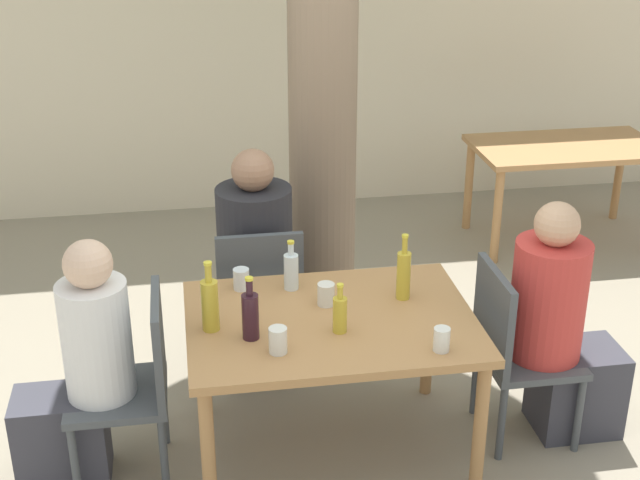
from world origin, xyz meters
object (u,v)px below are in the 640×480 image
object	(u,v)px
person_seated_1	(561,333)
water_bottle_1	(291,270)
drinking_glass_1	(278,340)
drinking_glass_2	(326,294)
wine_bottle_4	(250,315)
drinking_glass_0	(442,339)
patio_chair_0	(136,378)
patio_chair_1	(514,345)
oil_cruet_3	(340,313)
oil_cruet_0	(404,274)
person_seated_2	(255,264)
dining_table_front	(331,334)
patio_chair_2	(259,295)
person_seated_0	(80,379)
oil_cruet_2	(210,304)
drinking_glass_3	(241,279)
dining_table_back	(566,158)

from	to	relation	value
person_seated_1	water_bottle_1	world-z (taller)	person_seated_1
drinking_glass_1	drinking_glass_2	bearing A→B (deg)	55.09
wine_bottle_4	drinking_glass_0	bearing A→B (deg)	-16.67
person_seated_1	patio_chair_0	bearing A→B (deg)	90.00
patio_chair_1	oil_cruet_3	xyz separation A→B (m)	(-0.86, -0.12, 0.31)
oil_cruet_0	drinking_glass_1	bearing A→B (deg)	-148.45
drinking_glass_0	drinking_glass_2	size ratio (longest dim) A/B	0.99
person_seated_1	oil_cruet_3	xyz separation A→B (m)	(-1.09, -0.12, 0.27)
person_seated_2	drinking_glass_0	size ratio (longest dim) A/B	11.95
oil_cruet_0	water_bottle_1	size ratio (longest dim) A/B	1.30
person_seated_1	drinking_glass_2	distance (m)	1.14
dining_table_front	patio_chair_2	distance (m)	0.76
dining_table_front	person_seated_0	xyz separation A→B (m)	(-1.11, -0.00, -0.12)
water_bottle_1	oil_cruet_2	xyz separation A→B (m)	(-0.40, -0.33, 0.03)
drinking_glass_0	drinking_glass_3	distance (m)	1.04
dining_table_front	person_seated_2	xyz separation A→B (m)	(-0.26, 0.93, -0.07)
patio_chair_1	wine_bottle_4	world-z (taller)	wine_bottle_4
dining_table_back	drinking_glass_2	size ratio (longest dim) A/B	12.40
patio_chair_2	drinking_glass_1	bearing A→B (deg)	89.42
drinking_glass_3	dining_table_front	bearing A→B (deg)	-43.51
person_seated_1	oil_cruet_0	world-z (taller)	person_seated_1
oil_cruet_3	drinking_glass_1	bearing A→B (deg)	-155.65
patio_chair_1	drinking_glass_2	size ratio (longest dim) A/B	8.44
oil_cruet_3	drinking_glass_2	distance (m)	0.26
dining_table_front	patio_chair_0	world-z (taller)	patio_chair_0
person_seated_2	drinking_glass_2	xyz separation A→B (m)	(0.26, -0.79, 0.20)
drinking_glass_0	patio_chair_2	bearing A→B (deg)	122.34
oil_cruet_0	person_seated_0	bearing A→B (deg)	-174.74
person_seated_2	person_seated_1	bearing A→B (deg)	145.86
dining_table_back	wine_bottle_4	xyz separation A→B (m)	(-2.44, -2.31, 0.21)
oil_cruet_0	oil_cruet_3	world-z (taller)	oil_cruet_0
oil_cruet_0	dining_table_back	bearing A→B (deg)	50.24
person_seated_1	oil_cruet_3	world-z (taller)	person_seated_1
oil_cruet_2	drinking_glass_2	xyz separation A→B (m)	(0.53, 0.14, -0.07)
wine_bottle_4	drinking_glass_0	world-z (taller)	wine_bottle_4
water_bottle_1	drinking_glass_1	bearing A→B (deg)	-103.07
patio_chair_2	water_bottle_1	bearing A→B (deg)	107.57
patio_chair_2	oil_cruet_2	distance (m)	0.84
person_seated_0	dining_table_front	bearing A→B (deg)	90.00
person_seated_2	water_bottle_1	xyz separation A→B (m)	(0.12, -0.61, 0.25)
person_seated_1	drinking_glass_1	size ratio (longest dim) A/B	10.61
drinking_glass_1	water_bottle_1	bearing A→B (deg)	76.93
oil_cruet_3	drinking_glass_0	size ratio (longest dim) A/B	2.20
dining_table_back	oil_cruet_3	bearing A→B (deg)	-131.63
dining_table_back	patio_chair_0	xyz separation A→B (m)	(-2.95, -2.19, -0.13)
person_seated_1	wine_bottle_4	world-z (taller)	person_seated_1
person_seated_0	person_seated_1	world-z (taller)	person_seated_1
drinking_glass_2	dining_table_back	bearing A→B (deg)	44.81
patio_chair_0	person_seated_0	xyz separation A→B (m)	(-0.24, -0.00, 0.02)
oil_cruet_2	patio_chair_2	bearing A→B (deg)	69.01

